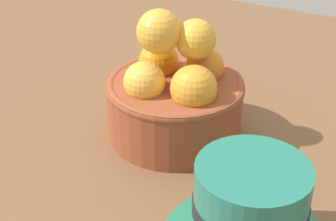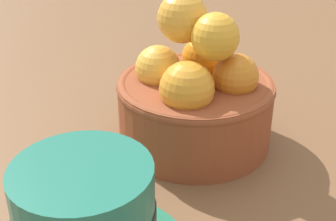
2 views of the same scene
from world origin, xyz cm
name	(u,v)px [view 1 (image 1 of 2)]	position (x,y,z in cm)	size (l,w,h in cm)	color
ground_plane	(175,148)	(0.00, 0.00, -1.96)	(140.54, 86.18, 3.93)	brown
terracotta_bowl	(175,95)	(0.03, -0.03, 4.63)	(13.97, 13.97, 13.65)	brown
coffee_cup	(249,211)	(12.26, -11.64, 3.51)	(13.59, 13.59, 7.59)	#277958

